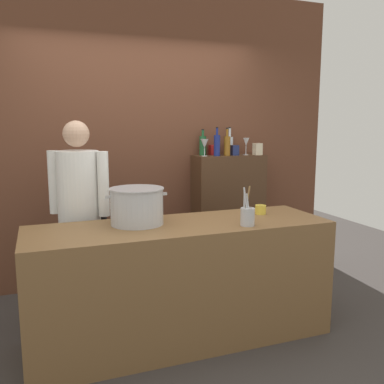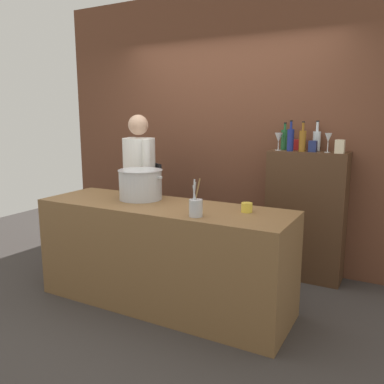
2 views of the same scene
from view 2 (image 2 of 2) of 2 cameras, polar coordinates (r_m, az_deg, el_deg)
name	(u,v)px [view 2 (image 2 of 2)]	position (r m, az deg, el deg)	size (l,w,h in m)	color
ground_plane	(164,303)	(3.72, -4.06, -15.49)	(8.00, 8.00, 0.00)	#383330
brick_back_panel	(229,129)	(4.58, 5.23, 8.93)	(4.40, 0.10, 3.00)	brown
prep_counter	(163,255)	(3.55, -4.16, -8.96)	(2.24, 0.70, 0.90)	brown
bar_cabinet	(305,216)	(4.21, 15.89, -3.29)	(0.76, 0.32, 1.31)	#472D1C
chef	(140,181)	(4.27, -7.42, 1.54)	(0.46, 0.41, 1.66)	black
stockpot_large	(141,184)	(3.65, -7.36, 1.08)	(0.46, 0.40, 0.27)	#B7BABF
utensil_crock	(196,207)	(3.01, 0.53, -2.17)	(0.10, 0.10, 0.29)	#B7BABF
butter_jar	(247,207)	(3.18, 7.83, -2.20)	(0.09, 0.09, 0.07)	yellow
wine_bottle_green	(285,139)	(4.23, 13.07, 7.36)	(0.07, 0.07, 0.28)	#1E592D
wine_bottle_clear	(317,140)	(4.17, 17.36, 7.08)	(0.07, 0.07, 0.30)	silver
wine_bottle_amber	(302,140)	(4.04, 15.49, 7.12)	(0.07, 0.07, 0.29)	#8C5919
wine_bottle_cobalt	(291,139)	(4.07, 13.88, 7.30)	(0.07, 0.07, 0.30)	navy
wine_glass_tall	(328,138)	(4.01, 18.87, 7.24)	(0.07, 0.07, 0.18)	silver
wine_glass_wide	(279,138)	(4.13, 12.25, 7.55)	(0.08, 0.08, 0.18)	silver
spice_tin_red	(298,145)	(4.23, 14.87, 6.54)	(0.08, 0.08, 0.11)	red
spice_tin_navy	(313,146)	(4.04, 16.85, 6.26)	(0.07, 0.07, 0.11)	navy
spice_tin_cream	(340,147)	(3.96, 20.35, 6.10)	(0.08, 0.08, 0.13)	beige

